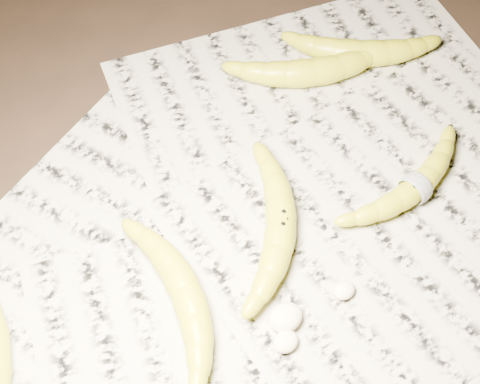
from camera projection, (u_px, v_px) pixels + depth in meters
ground at (253, 228)px, 0.84m from camera, size 3.00×3.00×0.00m
newspaper_patch at (274, 240)px, 0.83m from camera, size 0.90×0.70×0.01m
banana_left_b at (186, 291)px, 0.76m from camera, size 0.11×0.21×0.04m
banana_center at (281, 224)px, 0.81m from camera, size 0.19×0.20×0.04m
banana_taped at (416, 187)px, 0.85m from camera, size 0.20×0.06×0.03m
banana_upper_a at (314, 70)px, 0.96m from camera, size 0.22×0.16×0.04m
banana_upper_b at (362, 51)px, 0.98m from camera, size 0.19×0.18×0.04m
measuring_tape at (416, 187)px, 0.85m from camera, size 0.01×0.04×0.04m
flesh_chunk_a at (286, 316)px, 0.75m from camera, size 0.04×0.03×0.02m
flesh_chunk_b at (286, 340)px, 0.74m from camera, size 0.03×0.03×0.02m
flesh_chunk_c at (345, 289)px, 0.77m from camera, size 0.03×0.02×0.02m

